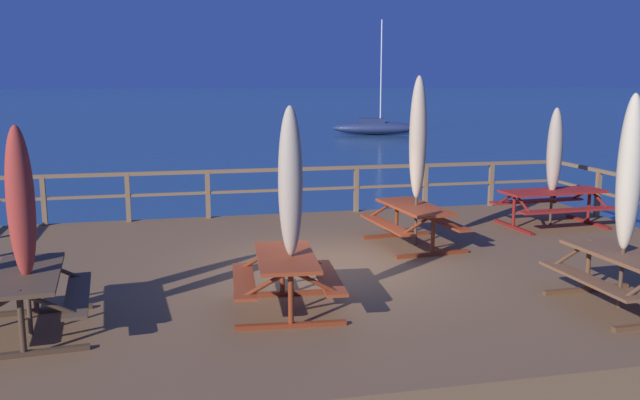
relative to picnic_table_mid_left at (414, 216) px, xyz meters
name	(u,v)px	position (x,y,z in m)	size (l,w,h in m)	color
ground_plane	(329,303)	(-1.87, -1.02, -1.21)	(600.00, 600.00, 0.00)	navy
wooden_deck	(329,285)	(-1.87, -1.02, -0.88)	(14.06, 9.18, 0.65)	brown
railing_waterside_far	(284,183)	(-1.87, 3.42, 0.19)	(13.86, 0.10, 1.09)	brown
picnic_table_mid_left	(414,216)	(0.00, 0.00, 0.00)	(1.56, 2.01, 0.78)	#993819
picnic_table_front_left	(28,289)	(-6.12, -3.11, 0.00)	(1.55, 1.95, 0.78)	brown
picnic_table_back_right	(286,271)	(-2.93, -3.00, -0.01)	(1.53, 1.74, 0.78)	#993819
picnic_table_back_left	(553,200)	(3.48, 1.00, 0.01)	(2.27, 1.52, 0.78)	maroon
picnic_table_mid_centre	(624,268)	(1.53, -3.89, 0.00)	(1.46, 1.89, 0.78)	brown
patio_umbrella_short_front	(418,139)	(0.07, 0.07, 1.44)	(0.32, 0.32, 3.14)	#4C3828
patio_umbrella_tall_front	(21,204)	(-6.11, -3.16, 1.06)	(0.32, 0.32, 2.55)	#4C3828
patio_umbrella_tall_mid_left	(290,183)	(-2.88, -3.06, 1.18)	(0.32, 0.32, 2.74)	#4C3828
patio_umbrella_short_mid	(555,151)	(3.50, 1.08, 1.03)	(0.32, 0.32, 2.50)	#4C3828
patio_umbrella_short_back	(629,174)	(1.50, -3.88, 1.28)	(0.32, 0.32, 2.89)	#4C3828
sailboat_distant	(376,127)	(9.60, 32.83, -0.69)	(6.23, 3.04, 7.72)	navy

